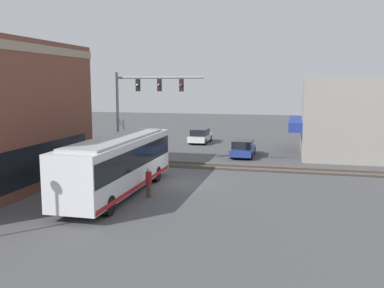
% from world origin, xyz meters
% --- Properties ---
extents(ground_plane, '(120.00, 120.00, 0.00)m').
position_xyz_m(ground_plane, '(0.00, 0.00, 0.00)').
color(ground_plane, '#4C4C4F').
extents(shop_building, '(11.75, 9.67, 6.68)m').
position_xyz_m(shop_building, '(14.75, -11.70, 3.33)').
color(shop_building, gray).
rests_on(shop_building, ground).
extents(city_bus, '(11.26, 2.59, 3.28)m').
position_xyz_m(city_bus, '(-3.37, 2.80, 1.81)').
color(city_bus, silver).
rests_on(city_bus, ground).
extents(traffic_signal_gantry, '(0.42, 6.76, 7.08)m').
position_xyz_m(traffic_signal_gantry, '(4.53, 4.20, 5.21)').
color(traffic_signal_gantry, gray).
rests_on(traffic_signal_gantry, ground).
extents(crossing_signal, '(1.41, 1.18, 3.81)m').
position_xyz_m(crossing_signal, '(3.73, 5.41, 2.30)').
color(crossing_signal, gray).
rests_on(crossing_signal, ground).
extents(rail_track_near, '(2.60, 60.00, 0.15)m').
position_xyz_m(rail_track_near, '(6.00, 0.00, 0.03)').
color(rail_track_near, '#332D28').
rests_on(rail_track_near, ground).
extents(parked_car_blue, '(4.52, 1.82, 1.45)m').
position_xyz_m(parked_car_blue, '(10.87, -2.60, 0.67)').
color(parked_car_blue, navy).
rests_on(parked_car_blue, ground).
extents(parked_car_white, '(4.47, 1.82, 1.50)m').
position_xyz_m(parked_car_white, '(18.25, 2.80, 0.69)').
color(parked_car_white, silver).
rests_on(parked_car_white, ground).
extents(pedestrian_at_crossing, '(0.34, 0.34, 1.82)m').
position_xyz_m(pedestrian_at_crossing, '(3.06, 4.54, 0.94)').
color(pedestrian_at_crossing, '#473828').
rests_on(pedestrian_at_crossing, ground).
extents(pedestrian_near_bus, '(0.34, 0.34, 1.63)m').
position_xyz_m(pedestrian_near_bus, '(-3.57, 0.91, 0.83)').
color(pedestrian_near_bus, '#473828').
rests_on(pedestrian_near_bus, ground).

